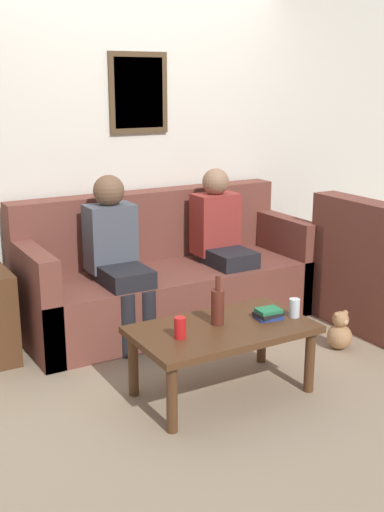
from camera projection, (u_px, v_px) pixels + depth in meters
ground_plane at (199, 343)px, 4.54m from camera, size 16.00×16.00×0.00m
wall_back at (137, 145)px, 4.99m from camera, size 9.00×0.08×2.60m
couch_main at (165, 279)px, 4.88m from camera, size 2.20×0.84×0.97m
coffee_table at (222, 336)px, 3.72m from camera, size 1.04×0.60×0.42m
wine_bottle at (218, 306)px, 3.71m from camera, size 0.08×0.08×0.30m
drinking_glass at (294, 308)px, 3.83m from camera, size 0.06×0.06×0.11m
book_stack at (268, 314)px, 3.82m from camera, size 0.17×0.14×0.06m
soda_can at (180, 328)px, 3.52m from camera, size 0.07×0.07×0.12m
person_left at (117, 252)px, 4.46m from camera, size 0.34×0.59×1.16m
person_right at (223, 238)px, 4.90m from camera, size 0.34×0.57×1.15m
teddy_bear at (340, 332)px, 4.41m from camera, size 0.17×0.17×0.27m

